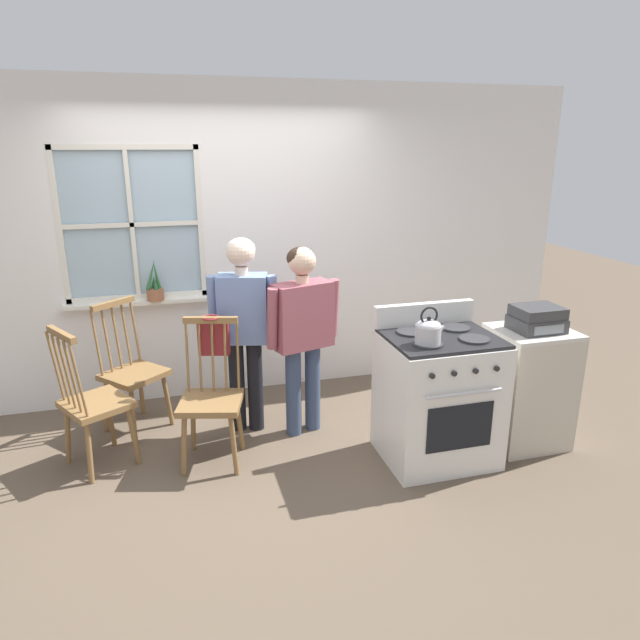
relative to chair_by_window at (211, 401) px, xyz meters
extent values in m
plane|color=brown|center=(0.30, -0.18, -0.47)|extent=(16.00, 16.00, 0.00)
cube|color=white|center=(1.80, 1.22, 0.88)|extent=(3.39, 0.06, 2.70)
cube|color=white|center=(-0.47, 1.22, 0.00)|extent=(1.14, 0.06, 0.93)
cube|color=white|center=(-0.47, 1.22, 1.98)|extent=(1.14, 0.06, 0.52)
cube|color=silver|center=(-0.47, 1.14, 0.44)|extent=(1.20, 0.10, 0.03)
cube|color=#9EB7C6|center=(-0.47, 1.23, 1.09)|extent=(1.08, 0.01, 1.20)
cube|color=silver|center=(-0.47, 1.20, 1.09)|extent=(0.04, 0.02, 1.26)
cube|color=silver|center=(-0.47, 1.20, 1.09)|extent=(1.14, 0.02, 0.04)
cube|color=silver|center=(-1.02, 1.20, 1.09)|extent=(0.04, 0.03, 1.26)
cube|color=silver|center=(0.08, 1.20, 1.09)|extent=(0.04, 0.03, 1.26)
cube|color=silver|center=(-0.47, 1.20, 1.70)|extent=(1.14, 0.03, 0.04)
cube|color=silver|center=(-0.47, 1.20, 0.48)|extent=(1.14, 0.03, 0.04)
cube|color=olive|center=(-0.01, -0.02, 0.00)|extent=(0.51, 0.49, 0.04)
cylinder|color=olive|center=(-0.21, -0.13, -0.25)|extent=(0.08, 0.07, 0.44)
cylinder|color=olive|center=(0.12, -0.22, -0.25)|extent=(0.07, 0.08, 0.44)
cylinder|color=olive|center=(-0.13, 0.18, -0.25)|extent=(0.07, 0.08, 0.44)
cylinder|color=olive|center=(0.20, 0.09, -0.25)|extent=(0.08, 0.07, 0.44)
cylinder|color=olive|center=(-0.14, 0.19, 0.26)|extent=(0.04, 0.08, 0.54)
cylinder|color=olive|center=(-0.05, 0.16, 0.26)|extent=(0.04, 0.08, 0.54)
cylinder|color=olive|center=(0.04, 0.14, 0.26)|extent=(0.04, 0.08, 0.54)
cylinder|color=olive|center=(0.12, 0.12, 0.26)|extent=(0.04, 0.08, 0.54)
cylinder|color=olive|center=(0.21, 0.10, 0.26)|extent=(0.04, 0.08, 0.54)
cube|color=olive|center=(0.04, 0.14, 0.55)|extent=(0.38, 0.14, 0.04)
cube|color=olive|center=(-0.77, 0.17, 0.00)|extent=(0.56, 0.56, 0.04)
cylinder|color=olive|center=(-0.55, 0.10, -0.25)|extent=(0.09, 0.06, 0.44)
cylinder|color=olive|center=(-0.72, 0.40, -0.25)|extent=(0.06, 0.09, 0.44)
cylinder|color=olive|center=(-0.82, -0.06, -0.25)|extent=(0.06, 0.09, 0.44)
cylinder|color=olive|center=(-0.99, 0.24, -0.25)|extent=(0.09, 0.06, 0.44)
cylinder|color=olive|center=(-0.83, -0.07, 0.26)|extent=(0.07, 0.05, 0.54)
cylinder|color=olive|center=(-0.87, 0.01, 0.26)|extent=(0.07, 0.05, 0.54)
cylinder|color=olive|center=(-0.92, 0.08, 0.26)|extent=(0.07, 0.05, 0.54)
cylinder|color=olive|center=(-0.96, 0.16, 0.26)|extent=(0.07, 0.05, 0.54)
cylinder|color=olive|center=(-1.01, 0.24, 0.26)|extent=(0.07, 0.05, 0.54)
cube|color=olive|center=(-0.92, 0.08, 0.55)|extent=(0.23, 0.35, 0.04)
cube|color=olive|center=(-0.53, 0.65, 0.00)|extent=(0.58, 0.58, 0.04)
cylinder|color=olive|center=(-0.56, 0.42, -0.25)|extent=(0.05, 0.09, 0.44)
cylinder|color=olive|center=(-0.30, 0.64, -0.25)|extent=(0.09, 0.05, 0.44)
cylinder|color=olive|center=(-0.77, 0.66, -0.25)|extent=(0.09, 0.05, 0.44)
cylinder|color=olive|center=(-0.51, 0.88, -0.25)|extent=(0.05, 0.09, 0.44)
cylinder|color=olive|center=(-0.78, 0.66, 0.26)|extent=(0.06, 0.07, 0.54)
cylinder|color=olive|center=(-0.71, 0.72, 0.26)|extent=(0.06, 0.07, 0.54)
cylinder|color=olive|center=(-0.64, 0.78, 0.26)|extent=(0.06, 0.07, 0.54)
cylinder|color=olive|center=(-0.58, 0.84, 0.26)|extent=(0.06, 0.07, 0.54)
cylinder|color=olive|center=(-0.51, 0.89, 0.26)|extent=(0.06, 0.07, 0.54)
cube|color=olive|center=(-0.64, 0.78, 0.55)|extent=(0.31, 0.28, 0.04)
cylinder|color=black|center=(0.24, 0.43, -0.10)|extent=(0.12, 0.12, 0.74)
cylinder|color=black|center=(0.37, 0.39, -0.10)|extent=(0.12, 0.12, 0.74)
cube|color=#6B84B7|center=(0.30, 0.41, 0.53)|extent=(0.41, 0.29, 0.52)
cylinder|color=#6B84B7|center=(0.08, 0.45, 0.55)|extent=(0.10, 0.12, 0.48)
cylinder|color=#6B84B7|center=(0.52, 0.34, 0.55)|extent=(0.10, 0.12, 0.48)
cylinder|color=beige|center=(0.30, 0.41, 0.83)|extent=(0.10, 0.10, 0.06)
sphere|color=beige|center=(0.30, 0.41, 0.96)|extent=(0.21, 0.21, 0.21)
ellipsoid|color=silver|center=(0.31, 0.43, 0.98)|extent=(0.21, 0.21, 0.17)
cylinder|color=#384766|center=(0.64, 0.23, -0.11)|extent=(0.12, 0.12, 0.71)
cylinder|color=#384766|center=(0.81, 0.28, -0.11)|extent=(0.12, 0.12, 0.71)
cube|color=#934C56|center=(0.73, 0.25, 0.49)|extent=(0.49, 0.33, 0.50)
cylinder|color=#934C56|center=(0.48, 0.16, 0.51)|extent=(0.10, 0.12, 0.46)
cylinder|color=#934C56|center=(0.98, 0.31, 0.51)|extent=(0.10, 0.12, 0.46)
cylinder|color=beige|center=(0.73, 0.25, 0.77)|extent=(0.10, 0.10, 0.06)
sphere|color=beige|center=(0.73, 0.25, 0.91)|extent=(0.21, 0.21, 0.21)
ellipsoid|color=#332319|center=(0.72, 0.27, 0.92)|extent=(0.21, 0.21, 0.17)
cube|color=white|center=(1.55, -0.38, -0.02)|extent=(0.77, 0.64, 0.90)
cube|color=black|center=(1.55, -0.38, 0.45)|extent=(0.75, 0.61, 0.02)
cylinder|color=#2D2D30|center=(1.38, -0.51, 0.46)|extent=(0.20, 0.20, 0.02)
cylinder|color=#2D2D30|center=(1.73, -0.51, 0.46)|extent=(0.20, 0.20, 0.02)
cylinder|color=#2D2D30|center=(1.38, -0.26, 0.46)|extent=(0.20, 0.20, 0.02)
cylinder|color=#2D2D30|center=(1.73, -0.26, 0.46)|extent=(0.20, 0.20, 0.02)
cube|color=white|center=(1.55, -0.09, 0.54)|extent=(0.77, 0.06, 0.16)
cube|color=black|center=(1.55, -0.71, -0.07)|extent=(0.48, 0.01, 0.32)
cylinder|color=silver|center=(1.55, -0.73, 0.18)|extent=(0.54, 0.02, 0.02)
cylinder|color=#232326|center=(1.32, -0.72, 0.33)|extent=(0.04, 0.02, 0.04)
cylinder|color=#232326|center=(1.48, -0.72, 0.33)|extent=(0.04, 0.02, 0.04)
cylinder|color=#232326|center=(1.63, -0.72, 0.33)|extent=(0.04, 0.02, 0.04)
cylinder|color=#232326|center=(1.78, -0.72, 0.33)|extent=(0.04, 0.02, 0.04)
cylinder|color=#B7B7BC|center=(1.38, -0.51, 0.53)|extent=(0.17, 0.17, 0.12)
ellipsoid|color=#B7B7BC|center=(1.38, -0.51, 0.59)|extent=(0.16, 0.16, 0.07)
sphere|color=black|center=(1.38, -0.51, 0.64)|extent=(0.03, 0.03, 0.03)
cylinder|color=#B7B7BC|center=(1.46, -0.51, 0.55)|extent=(0.08, 0.03, 0.07)
torus|color=black|center=(1.38, -0.51, 0.66)|extent=(0.12, 0.01, 0.12)
cylinder|color=#935B3D|center=(-0.33, 1.13, 0.51)|extent=(0.14, 0.14, 0.10)
cylinder|color=#33261C|center=(-0.33, 1.13, 0.55)|extent=(0.13, 0.13, 0.01)
cone|color=#286033|center=(-0.31, 1.13, 0.68)|extent=(0.07, 0.05, 0.25)
cone|color=#286033|center=(-0.34, 1.15, 0.61)|extent=(0.05, 0.06, 0.12)
cone|color=#286033|center=(-0.35, 1.12, 0.68)|extent=(0.11, 0.07, 0.25)
cone|color=#286033|center=(-0.32, 1.11, 0.61)|extent=(0.04, 0.05, 0.11)
cube|color=maroon|center=(0.06, 0.23, 0.39)|extent=(0.24, 0.14, 0.26)
torus|color=maroon|center=(0.04, 0.15, 0.56)|extent=(0.15, 0.15, 0.01)
cube|color=beige|center=(2.30, -0.36, -0.03)|extent=(0.55, 0.50, 0.87)
cube|color=beige|center=(2.30, -0.36, 0.42)|extent=(0.55, 0.50, 0.03)
cube|color=#38383A|center=(2.30, -0.38, 0.48)|extent=(0.34, 0.28, 0.10)
cube|color=#38383A|center=(2.30, -0.38, 0.57)|extent=(0.32, 0.27, 0.08)
cube|color=gray|center=(2.30, -0.52, 0.48)|extent=(0.24, 0.01, 0.06)
camera|label=1|loc=(-0.25, -3.71, 1.73)|focal=32.00mm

